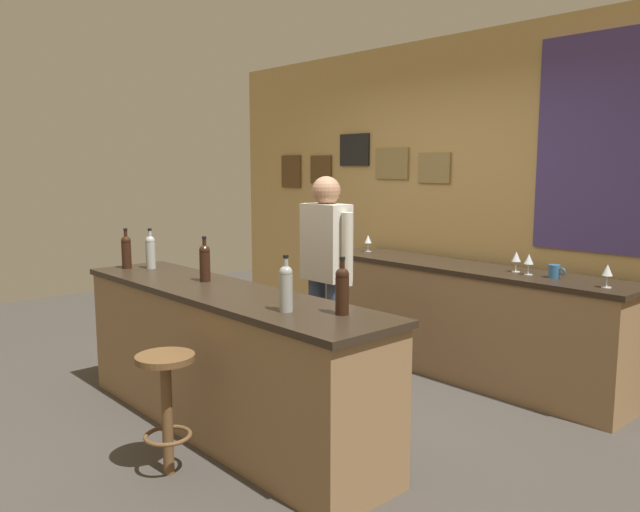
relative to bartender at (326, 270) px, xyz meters
The scene contains 16 objects.
ground_plane 1.08m from the bartender, 84.93° to the right, with size 10.00×10.00×0.00m, color #423D38.
back_wall 1.57m from the bartender, 87.34° to the left, with size 6.00×0.09×2.80m.
bar_counter 1.05m from the bartender, 87.08° to the right, with size 2.69×0.60×0.92m.
side_counter 1.29m from the bartender, 68.02° to the left, with size 2.72×0.56×0.90m.
bartender is the anchor object (origin of this frame).
bar_stool 1.62m from the bartender, 76.85° to the right, with size 0.32×0.32×0.68m.
wine_bottle_a 1.53m from the bartender, 138.00° to the right, with size 0.07×0.07×0.31m.
wine_bottle_b 1.34m from the bartender, 138.58° to the right, with size 0.07×0.07×0.31m.
wine_bottle_c 0.91m from the bartender, 106.91° to the right, with size 0.07×0.07×0.31m.
wine_bottle_d 1.30m from the bartender, 52.11° to the right, with size 0.07×0.07×0.31m.
wine_bottle_e 1.34m from the bartender, 39.00° to the right, with size 0.07×0.07×0.31m.
wine_glass_a 1.32m from the bartender, 120.10° to the left, with size 0.07×0.07×0.16m.
wine_glass_b 1.44m from the bartender, 52.48° to the left, with size 0.07×0.07×0.16m.
wine_glass_c 1.49m from the bartender, 47.49° to the left, with size 0.07×0.07×0.16m.
wine_glass_d 1.91m from the bartender, 32.63° to the left, with size 0.07×0.07×0.16m.
coffee_mug 1.63m from the bartender, 43.01° to the left, with size 0.12×0.08×0.09m.
Camera 1 is at (3.30, -2.54, 1.69)m, focal length 35.19 mm.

